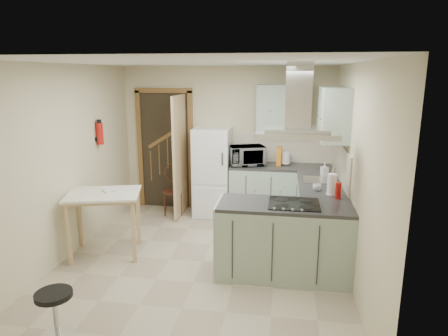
% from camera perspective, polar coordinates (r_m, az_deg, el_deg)
% --- Properties ---
extents(floor, '(4.20, 4.20, 0.00)m').
position_cam_1_polar(floor, '(5.32, -3.02, -13.20)').
color(floor, tan).
rests_on(floor, ground).
extents(ceiling, '(4.20, 4.20, 0.00)m').
position_cam_1_polar(ceiling, '(4.76, -3.40, 14.83)').
color(ceiling, silver).
rests_on(ceiling, back_wall).
extents(back_wall, '(3.60, 0.00, 3.60)m').
position_cam_1_polar(back_wall, '(6.92, 0.41, 4.00)').
color(back_wall, beige).
rests_on(back_wall, floor).
extents(left_wall, '(0.00, 4.20, 4.20)m').
position_cam_1_polar(left_wall, '(5.54, -21.73, 0.68)').
color(left_wall, beige).
rests_on(left_wall, floor).
extents(right_wall, '(0.00, 4.20, 4.20)m').
position_cam_1_polar(right_wall, '(4.85, 18.09, -0.73)').
color(right_wall, beige).
rests_on(right_wall, floor).
extents(doorway, '(1.10, 0.12, 2.10)m').
position_cam_1_polar(doorway, '(7.16, -8.38, 2.56)').
color(doorway, brown).
rests_on(doorway, floor).
extents(fridge, '(0.60, 0.60, 1.50)m').
position_cam_1_polar(fridge, '(6.76, -1.65, -0.56)').
color(fridge, white).
rests_on(fridge, floor).
extents(counter_back, '(1.08, 0.60, 0.90)m').
position_cam_1_polar(counter_back, '(6.74, 5.59, -3.30)').
color(counter_back, '#9EB2A0').
rests_on(counter_back, floor).
extents(counter_right, '(0.60, 1.95, 0.90)m').
position_cam_1_polar(counter_right, '(6.11, 13.13, -5.38)').
color(counter_right, '#9EB2A0').
rests_on(counter_right, floor).
extents(splashback, '(1.68, 0.02, 0.50)m').
position_cam_1_polar(splashback, '(6.85, 8.37, 2.91)').
color(splashback, beige).
rests_on(splashback, counter_back).
extents(wall_cabinet_back, '(0.85, 0.35, 0.70)m').
position_cam_1_polar(wall_cabinet_back, '(6.60, 8.47, 8.65)').
color(wall_cabinet_back, '#9EB2A0').
rests_on(wall_cabinet_back, back_wall).
extents(wall_cabinet_right, '(0.35, 0.90, 0.70)m').
position_cam_1_polar(wall_cabinet_right, '(5.56, 15.39, 7.46)').
color(wall_cabinet_right, '#9EB2A0').
rests_on(wall_cabinet_right, right_wall).
extents(peninsula, '(1.55, 0.65, 0.90)m').
position_cam_1_polar(peninsula, '(4.87, 8.55, -10.11)').
color(peninsula, '#9EB2A0').
rests_on(peninsula, floor).
extents(hob, '(0.58, 0.50, 0.01)m').
position_cam_1_polar(hob, '(4.71, 9.97, -5.05)').
color(hob, black).
rests_on(hob, peninsula).
extents(extractor_hood, '(0.90, 0.55, 0.10)m').
position_cam_1_polar(extractor_hood, '(4.52, 10.38, 4.80)').
color(extractor_hood, silver).
rests_on(extractor_hood, ceiling).
extents(sink, '(0.45, 0.40, 0.01)m').
position_cam_1_polar(sink, '(5.81, 13.49, -1.67)').
color(sink, silver).
rests_on(sink, counter_right).
extents(fire_extinguisher, '(0.10, 0.10, 0.32)m').
position_cam_1_polar(fire_extinguisher, '(6.25, -17.32, 4.70)').
color(fire_extinguisher, '#B2140F').
rests_on(fire_extinguisher, left_wall).
extents(drop_leaf_table, '(1.06, 0.90, 0.86)m').
position_cam_1_polar(drop_leaf_table, '(5.57, -16.57, -7.67)').
color(drop_leaf_table, tan).
rests_on(drop_leaf_table, floor).
extents(bentwood_chair, '(0.43, 0.43, 0.79)m').
position_cam_1_polar(bentwood_chair, '(6.94, -7.35, -3.36)').
color(bentwood_chair, '#502B1A').
rests_on(bentwood_chair, floor).
extents(stool, '(0.41, 0.41, 0.45)m').
position_cam_1_polar(stool, '(4.19, -22.92, -18.67)').
color(stool, black).
rests_on(stool, floor).
extents(microwave, '(0.67, 0.56, 0.32)m').
position_cam_1_polar(microwave, '(6.58, 3.25, 1.79)').
color(microwave, black).
rests_on(microwave, counter_back).
extents(kettle, '(0.20, 0.20, 0.23)m').
position_cam_1_polar(kettle, '(6.67, 8.84, 1.43)').
color(kettle, white).
rests_on(kettle, counter_back).
extents(cereal_box, '(0.09, 0.20, 0.29)m').
position_cam_1_polar(cereal_box, '(6.64, 7.87, 1.70)').
color(cereal_box, orange).
rests_on(cereal_box, counter_back).
extents(soap_bottle, '(0.12, 0.12, 0.20)m').
position_cam_1_polar(soap_bottle, '(6.05, 14.17, -0.17)').
color(soap_bottle, '#B0B0BC').
rests_on(soap_bottle, counter_right).
extents(paper_towel, '(0.14, 0.14, 0.28)m').
position_cam_1_polar(paper_towel, '(5.13, 15.13, -2.23)').
color(paper_towel, white).
rests_on(paper_towel, counter_right).
extents(cup, '(0.14, 0.14, 0.09)m').
position_cam_1_polar(cup, '(5.29, 13.14, -2.71)').
color(cup, silver).
rests_on(cup, counter_right).
extents(red_bottle, '(0.09, 0.09, 0.20)m').
position_cam_1_polar(red_bottle, '(5.00, 16.00, -3.14)').
color(red_bottle, '#AA130E').
rests_on(red_bottle, peninsula).
extents(book, '(0.24, 0.25, 0.09)m').
position_cam_1_polar(book, '(5.49, -16.90, -2.76)').
color(book, '#983832').
rests_on(book, drop_leaf_table).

